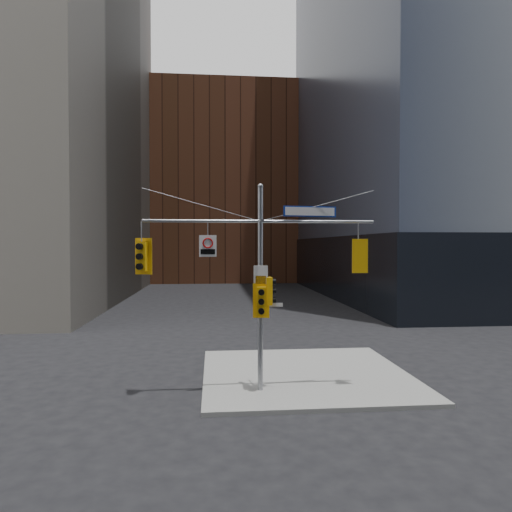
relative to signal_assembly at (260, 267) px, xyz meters
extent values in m
plane|color=black|center=(0.00, -1.99, -4.42)|extent=(160.00, 160.00, 0.00)
cube|color=gray|center=(2.00, 2.01, -4.34)|extent=(8.00, 8.00, 0.15)
cube|color=black|center=(28.00, 30.01, -1.42)|extent=(36.40, 36.40, 6.00)
cube|color=brown|center=(0.00, 56.01, 9.58)|extent=(26.00, 20.00, 28.00)
cylinder|color=gray|center=(0.00, 0.01, -0.82)|extent=(0.18, 0.18, 7.20)
sphere|color=gray|center=(0.00, 0.01, 2.78)|extent=(0.20, 0.20, 0.20)
cylinder|color=gray|center=(-2.00, 0.01, 1.58)|extent=(4.00, 0.11, 0.11)
cylinder|color=gray|center=(2.00, 0.01, 1.58)|extent=(4.00, 0.11, 0.11)
cylinder|color=gray|center=(0.00, -0.34, 1.58)|extent=(0.10, 0.70, 0.10)
cylinder|color=gray|center=(-2.00, 0.01, 2.13)|extent=(4.00, 0.02, 1.12)
cylinder|color=gray|center=(2.00, 0.01, 2.13)|extent=(4.00, 0.02, 1.12)
cube|color=#F2AC0C|center=(-4.02, 0.01, 0.38)|extent=(0.37, 0.30, 1.00)
cube|color=#F2AC0C|center=(-3.98, 0.17, 0.38)|extent=(0.58, 0.18, 1.24)
cylinder|color=black|center=(-4.07, -0.18, 0.72)|extent=(0.24, 0.20, 0.21)
cylinder|color=black|center=(-4.05, -0.10, 0.72)|extent=(0.18, 0.06, 0.18)
cylinder|color=black|center=(-4.07, -0.18, 0.38)|extent=(0.24, 0.20, 0.21)
cylinder|color=black|center=(-4.05, -0.10, 0.38)|extent=(0.18, 0.06, 0.18)
cylinder|color=black|center=(-4.07, -0.18, 0.05)|extent=(0.24, 0.20, 0.21)
cylinder|color=black|center=(-4.05, -0.10, 0.05)|extent=(0.18, 0.06, 0.18)
cube|color=#F2AC0C|center=(3.47, 0.01, 0.38)|extent=(0.32, 0.24, 0.96)
cube|color=#F2AC0C|center=(3.48, -0.16, 0.38)|extent=(0.57, 0.07, 1.19)
cylinder|color=black|center=(3.46, 0.19, 0.70)|extent=(0.21, 0.16, 0.20)
cylinder|color=black|center=(3.46, 0.12, 0.70)|extent=(0.17, 0.03, 0.17)
cylinder|color=black|center=(3.46, 0.19, 0.38)|extent=(0.21, 0.16, 0.20)
cylinder|color=black|center=(3.46, 0.12, 0.38)|extent=(0.17, 0.03, 0.17)
cylinder|color=black|center=(3.46, 0.19, 0.06)|extent=(0.21, 0.16, 0.20)
cylinder|color=black|center=(3.46, 0.12, 0.06)|extent=(0.17, 0.03, 0.17)
cube|color=#F2AC0C|center=(0.28, 0.01, -0.83)|extent=(0.26, 0.34, 0.96)
cylinder|color=black|center=(0.46, 0.03, -0.51)|extent=(0.17, 0.22, 0.20)
cylinder|color=black|center=(0.39, 0.02, -0.51)|extent=(0.04, 0.18, 0.17)
cylinder|color=black|center=(0.46, 0.03, -0.83)|extent=(0.17, 0.22, 0.20)
cylinder|color=black|center=(0.39, 0.02, -0.83)|extent=(0.04, 0.18, 0.17)
cylinder|color=black|center=(0.46, 0.03, -1.15)|extent=(0.17, 0.22, 0.20)
cylinder|color=#0CE559|center=(0.39, 0.02, -1.15)|extent=(0.04, 0.18, 0.17)
cube|color=#F2AC0C|center=(0.00, -0.27, -1.14)|extent=(0.33, 0.24, 0.96)
cube|color=#F2AC0C|center=(0.01, -0.11, -1.14)|extent=(0.57, 0.08, 1.19)
cylinder|color=black|center=(-0.02, -0.46, -0.82)|extent=(0.21, 0.16, 0.20)
cylinder|color=black|center=(-0.01, -0.38, -0.82)|extent=(0.17, 0.03, 0.17)
cylinder|color=black|center=(-0.02, -0.46, -1.14)|extent=(0.21, 0.16, 0.20)
cylinder|color=black|center=(-0.01, -0.38, -1.14)|extent=(0.17, 0.03, 0.17)
cylinder|color=black|center=(-0.02, -0.46, -1.46)|extent=(0.21, 0.16, 0.20)
cylinder|color=black|center=(-0.01, -0.38, -1.46)|extent=(0.17, 0.03, 0.17)
cube|color=#102C95|center=(1.74, 0.01, 1.93)|extent=(1.91, 0.31, 0.37)
cube|color=silver|center=(1.74, -0.02, 1.93)|extent=(1.79, 0.26, 0.29)
cube|color=silver|center=(-1.80, -0.01, 0.73)|extent=(0.59, 0.10, 0.74)
torus|color=#B20A0A|center=(-1.80, -0.03, 0.83)|extent=(0.37, 0.09, 0.36)
cube|color=black|center=(-1.80, -0.03, 0.54)|extent=(0.49, 0.07, 0.18)
cube|color=silver|center=(0.00, -0.11, -0.25)|extent=(0.49, 0.07, 0.64)
cube|color=#D88C00|center=(0.00, -0.13, -0.43)|extent=(0.35, 0.04, 0.28)
cube|color=silver|center=(0.45, 0.01, -1.31)|extent=(0.66, 0.06, 0.13)
cube|color=#145926|center=(0.00, 0.46, -1.57)|extent=(0.14, 0.83, 0.17)
camera|label=1|loc=(-1.62, -15.63, 0.75)|focal=32.00mm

